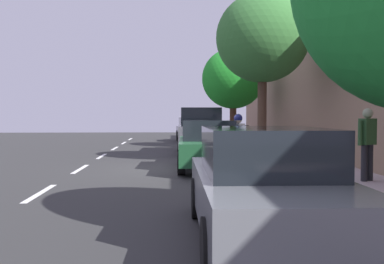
{
  "coord_description": "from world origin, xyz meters",
  "views": [
    {
      "loc": [
        -0.16,
        -13.61,
        1.69
      ],
      "look_at": [
        0.53,
        0.84,
        1.12
      ],
      "focal_mm": 41.03,
      "sensor_mm": 36.0,
      "label": 1
    }
  ],
  "objects": [
    {
      "name": "lane_stripe_centre",
      "position": [
        -2.98,
        0.13,
        0.0
      ],
      "size": [
        0.14,
        35.8,
        0.01
      ],
      "color": "white",
      "rests_on": "ground"
    },
    {
      "name": "sidewalk",
      "position": [
        3.74,
        0.0,
        0.07
      ],
      "size": [
        3.05,
        35.54,
        0.13
      ],
      "primitive_type": "cube",
      "color": "#AF9DA3",
      "rests_on": "ground"
    },
    {
      "name": "bicycle_at_curb",
      "position": [
        1.67,
        0.0,
        0.38
      ],
      "size": [
        1.68,
        0.66,
        0.77
      ],
      "color": "black",
      "rests_on": "ground"
    },
    {
      "name": "pedestrian_on_phone",
      "position": [
        4.45,
        -3.54,
        1.1
      ],
      "size": [
        0.56,
        0.38,
        1.71
      ],
      "color": "black",
      "rests_on": "sidewalk"
    },
    {
      "name": "ground",
      "position": [
        0.0,
        0.0,
        0.0
      ],
      "size": [
        56.87,
        56.87,
        0.0
      ],
      "primitive_type": "plane",
      "color": "#303030"
    },
    {
      "name": "cyclist_with_backpack",
      "position": [
        1.89,
        -0.44,
        1.05
      ],
      "size": [
        0.52,
        0.55,
        1.72
      ],
      "color": "#C6B284",
      "rests_on": "ground"
    },
    {
      "name": "parked_suv_white_mid",
      "position": [
        1.12,
        5.81,
        1.03
      ],
      "size": [
        2.05,
        4.74,
        1.99
      ],
      "color": "white",
      "rests_on": "ground"
    },
    {
      "name": "curb_edge",
      "position": [
        2.14,
        0.0,
        0.07
      ],
      "size": [
        0.16,
        35.54,
        0.13
      ],
      "primitive_type": "cube",
      "color": "gray",
      "rests_on": "ground"
    },
    {
      "name": "parked_sedan_black_far",
      "position": [
        1.16,
        13.92,
        0.75
      ],
      "size": [
        1.97,
        4.46,
        1.52
      ],
      "color": "black",
      "rests_on": "ground"
    },
    {
      "name": "lane_stripe_bike_edge",
      "position": [
        0.67,
        0.0,
        0.0
      ],
      "size": [
        0.12,
        35.54,
        0.01
      ],
      "primitive_type": "cube",
      "color": "white",
      "rests_on": "ground"
    },
    {
      "name": "parked_sedan_grey_nearest",
      "position": [
        1.08,
        -7.88,
        0.75
      ],
      "size": [
        1.88,
        4.42,
        1.52
      ],
      "color": "slate",
      "rests_on": "ground"
    },
    {
      "name": "street_tree_mid_block",
      "position": [
        2.99,
        1.43,
        4.32
      ],
      "size": [
        3.2,
        3.2,
        5.75
      ],
      "color": "#4D3628",
      "rests_on": "sidewalk"
    },
    {
      "name": "building_facade",
      "position": [
        5.51,
        0.0,
        2.8
      ],
      "size": [
        0.5,
        35.54,
        5.59
      ],
      "primitive_type": "cube",
      "color": "#95765D",
      "rests_on": "ground"
    },
    {
      "name": "parked_sedan_green_second",
      "position": [
        0.98,
        -0.05,
        0.75
      ],
      "size": [
        1.94,
        4.45,
        1.52
      ],
      "color": "#1E512D",
      "rests_on": "ground"
    },
    {
      "name": "street_tree_far_end",
      "position": [
        2.99,
        8.49,
        3.5
      ],
      "size": [
        3.15,
        3.15,
        4.92
      ],
      "color": "brown",
      "rests_on": "sidewalk"
    },
    {
      "name": "fire_hydrant",
      "position": [
        2.57,
        2.81,
        0.56
      ],
      "size": [
        0.22,
        0.22,
        0.84
      ],
      "color": "red",
      "rests_on": "sidewalk"
    }
  ]
}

